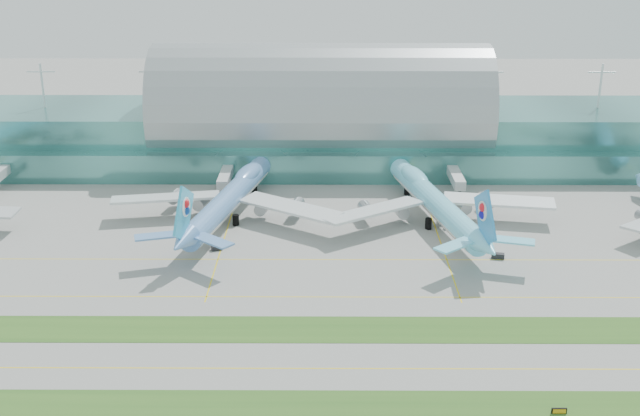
{
  "coord_description": "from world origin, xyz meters",
  "views": [
    {
      "loc": [
        1.0,
        -154.19,
        86.36
      ],
      "look_at": [
        0.0,
        55.0,
        9.0
      ],
      "focal_mm": 45.0,
      "sensor_mm": 36.0,
      "label": 1
    }
  ],
  "objects_px": {
    "terminal": "(321,124)",
    "airliner_b": "(230,197)",
    "taxiway_sign_east": "(559,411)",
    "airliner_c": "(434,200)"
  },
  "relations": [
    {
      "from": "terminal",
      "to": "taxiway_sign_east",
      "type": "distance_m",
      "value": 164.74
    },
    {
      "from": "terminal",
      "to": "airliner_c",
      "type": "distance_m",
      "value": 70.3
    },
    {
      "from": "terminal",
      "to": "airliner_c",
      "type": "xyz_separation_m",
      "value": [
        33.53,
        -61.35,
        -7.32
      ]
    },
    {
      "from": "taxiway_sign_east",
      "to": "airliner_b",
      "type": "bearing_deg",
      "value": 125.24
    },
    {
      "from": "airliner_b",
      "to": "taxiway_sign_east",
      "type": "bearing_deg",
      "value": -42.19
    },
    {
      "from": "terminal",
      "to": "taxiway_sign_east",
      "type": "relative_size",
      "value": 119.64
    },
    {
      "from": "terminal",
      "to": "airliner_b",
      "type": "xyz_separation_m",
      "value": [
        -26.94,
        -58.73,
        -7.36
      ]
    },
    {
      "from": "airliner_b",
      "to": "terminal",
      "type": "bearing_deg",
      "value": 77.55
    },
    {
      "from": "airliner_c",
      "to": "taxiway_sign_east",
      "type": "distance_m",
      "value": 97.55
    },
    {
      "from": "airliner_c",
      "to": "terminal",
      "type": "bearing_deg",
      "value": 106.07
    }
  ]
}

